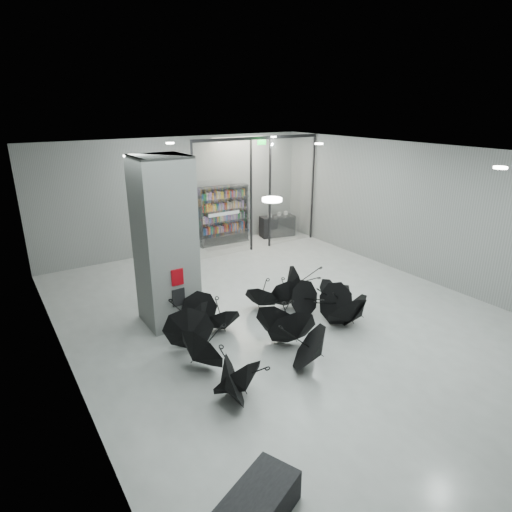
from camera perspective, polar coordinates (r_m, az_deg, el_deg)
room at (r=9.56m, az=6.46°, el=5.98°), size 14.00×14.02×4.01m
column at (r=10.25m, az=-11.92°, el=1.71°), size 1.20×1.20×4.00m
fire_cabinet at (r=9.92m, az=-10.34°, el=-2.78°), size 0.28×0.04×0.38m
info_panel at (r=10.12m, az=-10.17°, el=-5.40°), size 0.30×0.03×0.42m
exit_sign at (r=15.04m, az=0.75°, el=14.77°), size 0.30×0.06×0.15m
glass_partition at (r=15.42m, az=0.28°, el=8.74°), size 5.06×0.08×4.00m
bookshelf at (r=16.33m, az=-4.35°, el=5.39°), size 2.02×0.52×2.19m
shop_counter at (r=17.41m, az=2.83°, el=3.97°), size 1.45×0.81×0.82m
umbrella_cluster at (r=9.95m, az=2.98°, el=-8.99°), size 5.49×4.47×1.31m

